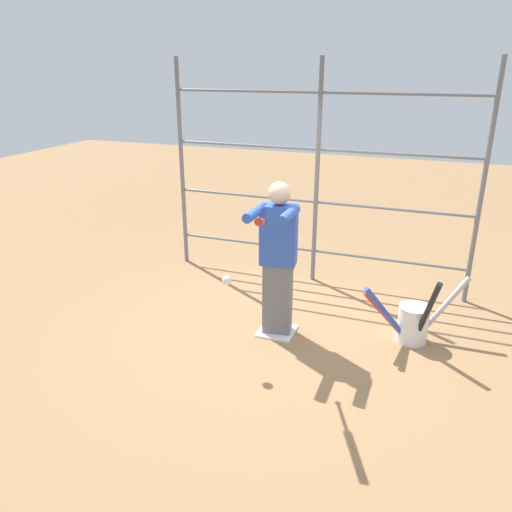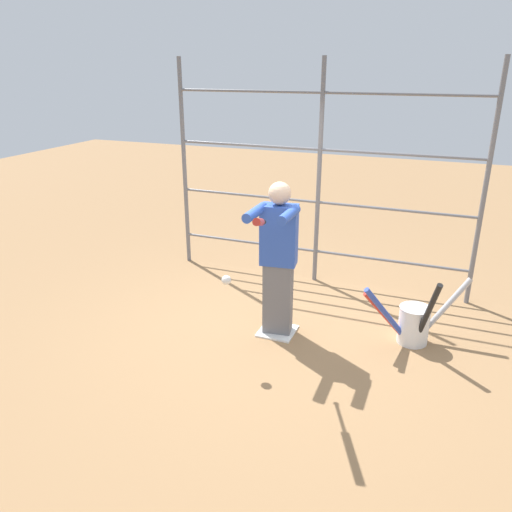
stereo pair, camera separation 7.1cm
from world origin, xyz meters
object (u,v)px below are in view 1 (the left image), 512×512
Objects in this scene: batter at (278,255)px; softball_in_flight at (227,280)px; bat_bucket at (413,321)px; baseball_bat_swinging at (261,222)px.

batter reaches higher than softball_in_flight.
batter is 0.73m from softball_in_flight.
softball_in_flight is 0.09× the size of bat_bucket.
bat_bucket is at bearing -167.07° from batter.
baseball_bat_swinging is at bearing 43.56° from bat_bucket.
batter reaches higher than bat_bucket.
bat_bucket is (-1.76, -0.98, -0.62)m from softball_in_flight.
batter is at bearing -81.53° from baseball_bat_swinging.
baseball_bat_swinging is at bearing 98.47° from batter.
softball_in_flight is at bearing 29.25° from bat_bucket.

